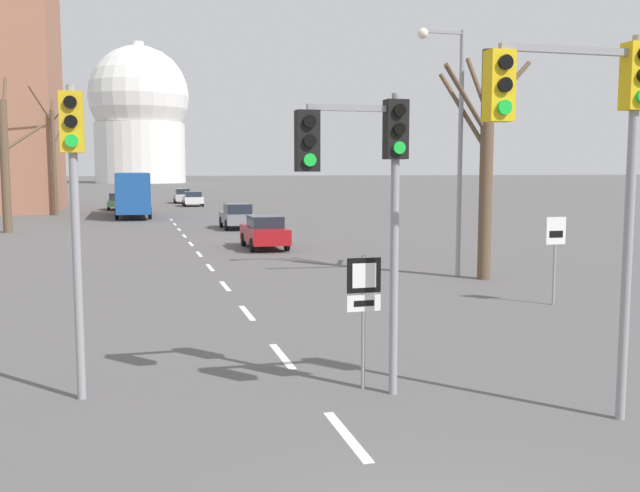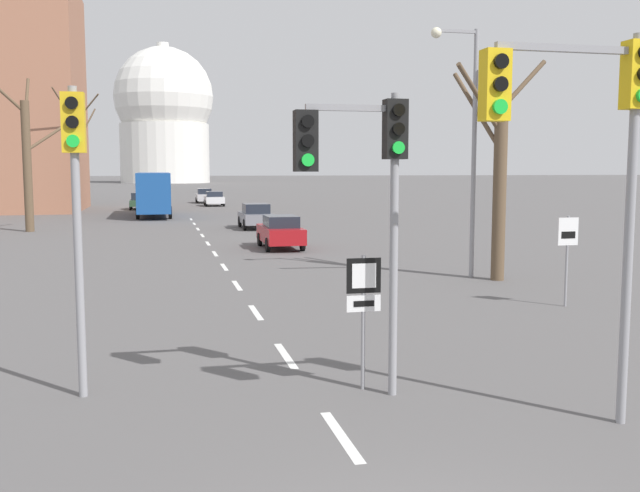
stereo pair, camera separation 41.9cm
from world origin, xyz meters
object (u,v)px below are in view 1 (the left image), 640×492
Objects in this scene: traffic_signal_near_right at (590,130)px; traffic_signal_near_left at (74,183)px; traffic_signal_centre_tall at (365,169)px; speed_limit_sign at (555,244)px; sedan_near_left at (118,201)px; city_bus at (133,191)px; sedan_near_right at (265,232)px; sedan_mid_centre at (193,199)px; route_sign_post at (364,299)px; sedan_far_right at (182,196)px; street_lamp_right at (453,129)px; sedan_far_left at (237,216)px.

traffic_signal_near_left is (-7.24, 3.11, -0.77)m from traffic_signal_near_right.
traffic_signal_centre_tall is 0.88× the size of traffic_signal_near_right.
traffic_signal_near_right is 10.08m from speed_limit_sign.
city_bus is (1.29, -10.33, 1.24)m from sedan_near_left.
traffic_signal_near_right is (2.68, -2.04, 0.55)m from traffic_signal_centre_tall.
sedan_mid_centre is at bearing 89.98° from sedan_near_right.
city_bus is at bearing 97.13° from traffic_signal_near_right.
traffic_signal_near_left is at bearing 166.81° from traffic_signal_centre_tall.
sedan_far_right is (1.78, 69.23, -0.78)m from route_sign_post.
city_bus is (-3.64, 47.15, 0.47)m from route_sign_post.
traffic_signal_near_right is 2.26× the size of speed_limit_sign.
traffic_signal_centre_tall is 2.14× the size of route_sign_post.
route_sign_post is 47.30m from city_bus.
street_lamp_right is at bearing 58.88° from traffic_signal_centre_tall.
sedan_far_left is at bearing -72.26° from sedan_near_left.
traffic_signal_centre_tall is at bearing -106.23° from route_sign_post.
sedan_near_right is 40.32m from sedan_mid_centre.
route_sign_post is 0.59× the size of sedan_far_right.
traffic_signal_near_right is at bearing -82.88° from sedan_near_left.
traffic_signal_near_left reaches higher than sedan_near_left.
traffic_signal_near_right is 60.49m from sedan_near_left.
traffic_signal_near_left reaches higher than sedan_far_left.
sedan_near_left is at bearing 94.89° from route_sign_post.
traffic_signal_centre_tall is at bearing -13.19° from traffic_signal_near_left.
street_lamp_right is 2.16× the size of sedan_far_right.
sedan_near_right is at bearing 108.10° from speed_limit_sign.
traffic_signal_centre_tall is 69.71m from sedan_far_right.
speed_limit_sign is 0.64× the size of sedan_far_right.
traffic_signal_near_left reaches higher than sedan_near_right.
route_sign_post is 62.31m from sedan_mid_centre.
city_bus is (-6.36, 13.55, 1.23)m from sedan_far_left.
street_lamp_right is at bearing -84.76° from sedan_mid_centre.
route_sign_post is 0.55× the size of sedan_near_right.
street_lamp_right is at bearing -84.84° from sedan_far_right.
city_bus is (-3.52, 47.54, -1.73)m from traffic_signal_centre_tall.
route_sign_post is (-2.57, 2.43, -2.75)m from traffic_signal_near_right.
sedan_far_right is (-0.94, 35.62, -0.02)m from sedan_far_left.
sedan_far_left is (7.64, -23.88, 0.01)m from sedan_near_left.
sedan_far_left is (0.40, 11.66, 0.01)m from sedan_near_right.
traffic_signal_near_left reaches higher than sedan_far_right.
speed_limit_sign is at bearing -84.70° from sedan_mid_centre.
traffic_signal_near_right is at bearing -23.26° from traffic_signal_near_left.
traffic_signal_centre_tall is at bearing -85.25° from sedan_near_left.
city_bus is (-5.96, 25.21, 1.24)m from sedan_near_right.
sedan_near_left is at bearing 94.75° from traffic_signal_centre_tall.
route_sign_post is 9.60m from speed_limit_sign.
sedan_mid_centre is (0.01, 40.32, -0.04)m from sedan_near_right.
street_lamp_right is at bearing 95.80° from speed_limit_sign.
route_sign_post is at bearing -141.95° from speed_limit_sign.
sedan_far_right is (1.89, 69.62, -2.98)m from traffic_signal_centre_tall.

